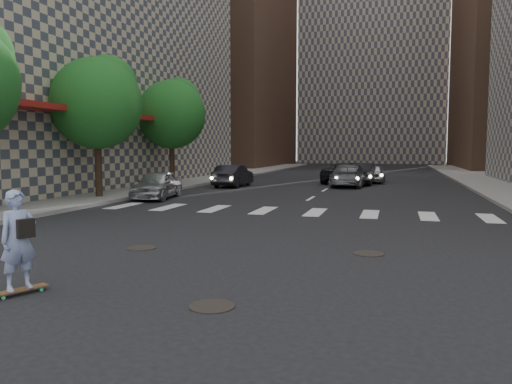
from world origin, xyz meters
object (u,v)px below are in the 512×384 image
traffic_car_d (373,174)px  tree_b (99,99)px  traffic_car_b (350,175)px  tree_c (173,111)px  skateboarder (19,240)px  silver_sedan (157,185)px  traffic_car_a (233,176)px  traffic_car_e (363,174)px  traffic_car_c (345,173)px

traffic_car_d → tree_b: bearing=52.2°
traffic_car_b → traffic_car_d: bearing=-102.7°
tree_c → tree_b: bearing=-90.0°
skateboarder → traffic_car_d: bearing=106.0°
tree_b → skateboarder: (7.40, -13.88, -3.74)m
tree_c → traffic_car_b: size_ratio=1.38×
tree_b → silver_sedan: 4.75m
traffic_car_b → tree_b: bearing=50.7°
skateboarder → tree_b: bearing=143.0°
skateboarder → silver_sedan: 15.52m
skateboarder → traffic_car_d: (4.48, 28.62, -0.27)m
traffic_car_a → traffic_car_d: traffic_car_a is taller
tree_c → traffic_car_e: size_ratio=1.52×
silver_sedan → traffic_car_e: traffic_car_e is taller
traffic_car_a → traffic_car_e: traffic_car_e is taller
traffic_car_a → traffic_car_c: traffic_car_c is taller
silver_sedan → tree_b: bearing=-169.0°
tree_c → traffic_car_d: tree_c is taller
silver_sedan → traffic_car_b: bearing=43.1°
traffic_car_c → traffic_car_d: 2.06m
tree_b → tree_c: size_ratio=1.00×
tree_b → traffic_car_d: 19.35m
traffic_car_d → traffic_car_e: (-0.62, -1.80, 0.08)m
tree_b → traffic_car_d: tree_b is taller
tree_b → traffic_car_c: bearing=54.3°
tree_b → traffic_car_d: bearing=51.1°
traffic_car_b → traffic_car_c: 3.14m
tree_c → traffic_car_e: (11.25, 4.94, -3.93)m
skateboarder → silver_sedan: bearing=133.5°
traffic_car_a → traffic_car_e: (7.64, 4.08, 0.03)m
skateboarder → traffic_car_c: (2.59, 27.80, -0.21)m
tree_b → traffic_car_b: size_ratio=1.38×
traffic_car_a → traffic_car_c: (6.37, 5.05, 0.02)m
traffic_car_c → tree_b: bearing=61.7°
skateboarder → traffic_car_c: 27.92m
tree_b → traffic_car_b: bearing=45.6°
silver_sedan → traffic_car_c: 15.10m
tree_c → traffic_car_c: size_ratio=1.31×
tree_b → traffic_car_c: size_ratio=1.31×
traffic_car_d → traffic_car_c: bearing=24.6°
tree_c → traffic_car_b: 11.69m
traffic_car_a → traffic_car_c: size_ratio=0.82×
skateboarder → traffic_car_e: bearing=106.7°
traffic_car_d → traffic_car_e: bearing=71.9°
traffic_car_c → traffic_car_e: size_ratio=1.16×
traffic_car_b → tree_c: bearing=20.1°
traffic_car_c → tree_c: bearing=38.0°
traffic_car_a → traffic_car_c: bearing=-141.2°
tree_b → tree_c: (0.00, 8.00, 0.00)m
traffic_car_c → silver_sedan: bearing=67.4°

